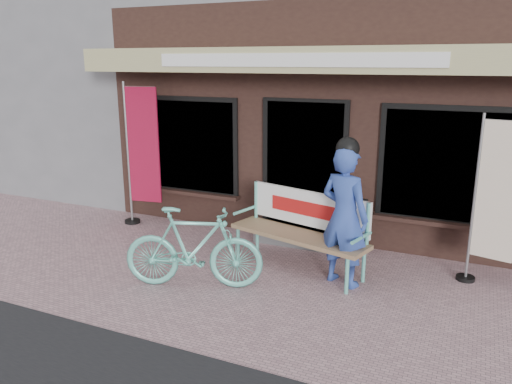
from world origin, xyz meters
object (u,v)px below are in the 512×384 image
at_px(bicycle, 194,248).
at_px(nobori_red, 141,153).
at_px(bench, 302,225).
at_px(menu_stand, 352,225).
at_px(person, 345,214).
at_px(nobori_cream, 493,200).

height_order(bicycle, nobori_red, nobori_red).
distance_m(bench, menu_stand, 0.98).
height_order(person, bicycle, person).
relative_size(bicycle, nobori_cream, 0.80).
xyz_separation_m(nobori_red, nobori_cream, (5.37, -0.24, -0.14)).
bearing_deg(menu_stand, bench, -135.79).
bearing_deg(nobori_cream, bench, -154.71).
bearing_deg(person, nobori_red, -174.95).
relative_size(bicycle, menu_stand, 2.10).
bearing_deg(nobori_red, nobori_cream, -12.53).
height_order(bench, person, person).
height_order(person, nobori_red, nobori_red).
distance_m(nobori_red, nobori_cream, 5.38).
bearing_deg(person, bicycle, -133.53).
relative_size(nobori_red, nobori_cream, 1.13).
bearing_deg(menu_stand, nobori_cream, -28.33).
relative_size(person, nobori_red, 0.77).
bearing_deg(nobori_red, bicycle, -50.73).
bearing_deg(nobori_red, menu_stand, -7.49).
height_order(bicycle, menu_stand, bicycle).
bearing_deg(nobori_cream, nobori_red, -168.21).
relative_size(nobori_cream, menu_stand, 2.62).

